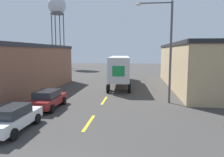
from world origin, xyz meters
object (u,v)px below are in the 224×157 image
Objects in this scene: water_tower at (57,7)px; parked_car_left_near at (11,118)px; street_lamp at (166,45)px; semi_truck at (120,68)px; parked_car_left_far at (48,99)px.

parked_car_left_near is at bearing -72.58° from water_tower.
water_tower is 50.74m from street_lamp.
parked_car_left_far is (-4.82, -13.52, -1.60)m from semi_truck.
semi_truck is 3.26× the size of parked_car_left_near.
water_tower reaches higher than semi_truck.
parked_car_left_far is 11.21m from street_lamp.
water_tower reaches higher than street_lamp.
water_tower is at bearing 119.58° from semi_truck.
water_tower is at bearing 109.28° from parked_car_left_far.
semi_truck reaches higher than parked_car_left_near.
parked_car_left_near is 0.49× the size of street_lamp.
water_tower reaches higher than parked_car_left_far.
parked_car_left_near is 55.36m from water_tower.
semi_truck is 19.39m from parked_car_left_near.
semi_truck is at bearing -56.94° from water_tower.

